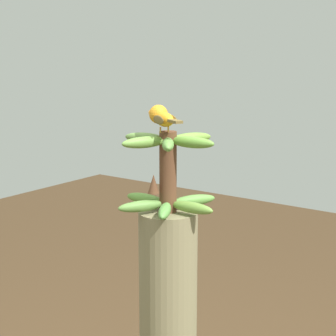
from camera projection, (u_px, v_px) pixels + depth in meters
name	position (u px, v px, depth m)	size (l,w,h in m)	color
banana_bunch	(168.00, 172.00, 1.85)	(0.34, 0.31, 0.26)	brown
perched_bird	(162.00, 117.00, 1.81)	(0.19, 0.12, 0.08)	#C68933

